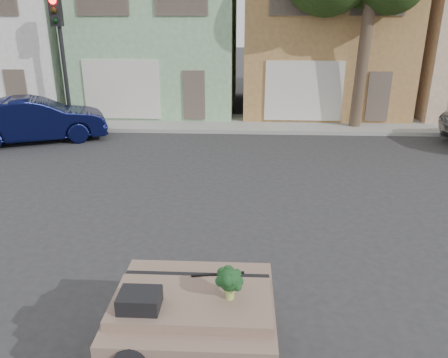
{
  "coord_description": "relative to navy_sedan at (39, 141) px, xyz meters",
  "views": [
    {
      "loc": [
        0.61,
        -7.53,
        4.3
      ],
      "look_at": [
        0.2,
        0.5,
        1.3
      ],
      "focal_mm": 35.0,
      "sensor_mm": 36.0,
      "label": 1
    }
  ],
  "objects": [
    {
      "name": "sidewalk",
      "position": [
        6.96,
        2.92,
        0.07
      ],
      "size": [
        40.0,
        3.0,
        0.15
      ],
      "primitive_type": "cube",
      "color": "gray",
      "rests_on": "ground"
    },
    {
      "name": "townhouse_mint",
      "position": [
        3.46,
        6.92,
        3.77
      ],
      "size": [
        7.2,
        8.2,
        7.55
      ],
      "primitive_type": "cube",
      "color": "#8BB788",
      "rests_on": "ground"
    },
    {
      "name": "instrument_hump",
      "position": [
        6.38,
        -10.93,
        1.22
      ],
      "size": [
        0.48,
        0.38,
        0.2
      ],
      "primitive_type": "cube",
      "color": "black",
      "rests_on": "car_dashboard"
    },
    {
      "name": "car_dashboard",
      "position": [
        6.96,
        -10.58,
        0.56
      ],
      "size": [
        2.0,
        1.8,
        1.12
      ],
      "primitive_type": "cube",
      "color": "#7D6354",
      "rests_on": "ground"
    },
    {
      "name": "navy_sedan",
      "position": [
        0.0,
        0.0,
        0.0
      ],
      "size": [
        5.13,
        3.44,
        1.6
      ],
      "primitive_type": "imported",
      "rotation": [
        0.0,
        0.0,
        1.97
      ],
      "color": "black",
      "rests_on": "ground"
    },
    {
      "name": "traffic_signal",
      "position": [
        0.46,
        1.92,
        2.55
      ],
      "size": [
        0.4,
        0.4,
        5.1
      ],
      "primitive_type": "cube",
      "color": "black",
      "rests_on": "ground"
    },
    {
      "name": "wiper_arm",
      "position": [
        7.24,
        -10.2,
        1.13
      ],
      "size": [
        0.69,
        0.15,
        0.02
      ],
      "primitive_type": "cube",
      "rotation": [
        0.0,
        0.0,
        0.17
      ],
      "color": "black",
      "rests_on": "car_dashboard"
    },
    {
      "name": "ground_plane",
      "position": [
        6.96,
        -7.58,
        0.0
      ],
      "size": [
        120.0,
        120.0,
        0.0
      ],
      "primitive_type": "plane",
      "color": "#303033",
      "rests_on": "ground"
    },
    {
      "name": "townhouse_tan",
      "position": [
        10.96,
        6.92,
        3.77
      ],
      "size": [
        7.2,
        8.2,
        7.55
      ],
      "primitive_type": "cube",
      "color": "#A57945",
      "rests_on": "ground"
    },
    {
      "name": "broccoli",
      "position": [
        7.41,
        -10.69,
        1.32
      ],
      "size": [
        0.41,
        0.41,
        0.41
      ],
      "primitive_type": "cube",
      "rotation": [
        0.0,
        0.0,
        1.32
      ],
      "color": "#133417",
      "rests_on": "car_dashboard"
    },
    {
      "name": "tree_near",
      "position": [
        11.96,
        2.22,
        4.25
      ],
      "size": [
        4.4,
        4.0,
        8.5
      ],
      "primitive_type": "cube",
      "color": "#1F3612",
      "rests_on": "ground"
    },
    {
      "name": "townhouse_white",
      "position": [
        -4.04,
        6.92,
        3.77
      ],
      "size": [
        7.2,
        8.2,
        7.55
      ],
      "primitive_type": "cube",
      "color": "white",
      "rests_on": "ground"
    }
  ]
}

